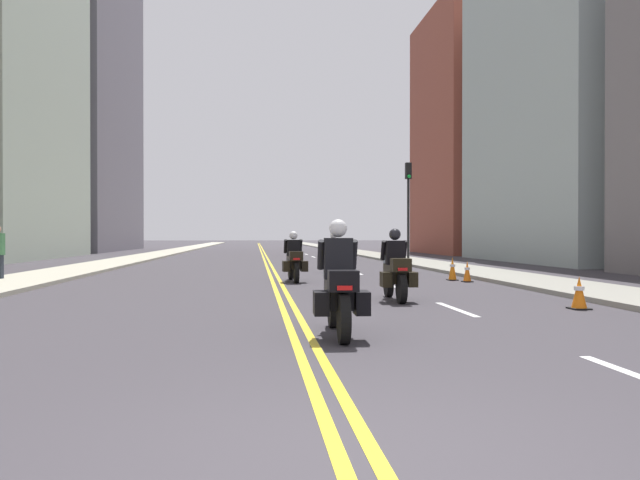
{
  "coord_description": "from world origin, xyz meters",
  "views": [
    {
      "loc": [
        -0.66,
        -3.88,
        1.44
      ],
      "look_at": [
        1.21,
        14.1,
        1.31
      ],
      "focal_mm": 35.18,
      "sensor_mm": 36.0,
      "label": 1
    }
  ],
  "objects_px": {
    "motorcycle_3": "(334,256)",
    "traffic_cone_2": "(579,293)",
    "motorcycle_0": "(339,290)",
    "traffic_cone_1": "(452,269)",
    "motorcycle_2": "(294,261)",
    "traffic_cone_0": "(467,272)",
    "motorcycle_1": "(396,272)",
    "traffic_light_near": "(408,195)"
  },
  "relations": [
    {
      "from": "motorcycle_3",
      "to": "traffic_cone_2",
      "type": "xyz_separation_m",
      "value": [
        3.24,
        -12.68,
        -0.32
      ]
    },
    {
      "from": "motorcycle_0",
      "to": "traffic_cone_1",
      "type": "height_order",
      "value": "motorcycle_0"
    },
    {
      "from": "motorcycle_3",
      "to": "motorcycle_2",
      "type": "bearing_deg",
      "value": -111.05
    },
    {
      "from": "motorcycle_0",
      "to": "traffic_cone_1",
      "type": "xyz_separation_m",
      "value": [
        5.12,
        10.7,
        -0.29
      ]
    },
    {
      "from": "traffic_cone_0",
      "to": "motorcycle_0",
      "type": "bearing_deg",
      "value": -118.26
    },
    {
      "from": "motorcycle_1",
      "to": "motorcycle_3",
      "type": "height_order",
      "value": "motorcycle_1"
    },
    {
      "from": "motorcycle_1",
      "to": "motorcycle_2",
      "type": "distance_m",
      "value": 6.2
    },
    {
      "from": "motorcycle_1",
      "to": "motorcycle_2",
      "type": "bearing_deg",
      "value": 109.24
    },
    {
      "from": "motorcycle_0",
      "to": "traffic_cone_1",
      "type": "distance_m",
      "value": 11.87
    },
    {
      "from": "traffic_cone_1",
      "to": "traffic_cone_2",
      "type": "height_order",
      "value": "traffic_cone_1"
    },
    {
      "from": "traffic_cone_0",
      "to": "traffic_cone_1",
      "type": "xyz_separation_m",
      "value": [
        -0.23,
        0.74,
        0.05
      ]
    },
    {
      "from": "traffic_light_near",
      "to": "motorcycle_2",
      "type": "bearing_deg",
      "value": -120.26
    },
    {
      "from": "traffic_cone_2",
      "to": "traffic_light_near",
      "type": "distance_m",
      "value": 19.03
    },
    {
      "from": "traffic_cone_0",
      "to": "traffic_cone_2",
      "type": "distance_m",
      "value": 7.19
    },
    {
      "from": "motorcycle_2",
      "to": "traffic_cone_1",
      "type": "distance_m",
      "value": 5.12
    },
    {
      "from": "traffic_cone_1",
      "to": "traffic_cone_2",
      "type": "xyz_separation_m",
      "value": [
        -0.01,
        -7.92,
        -0.05
      ]
    },
    {
      "from": "motorcycle_2",
      "to": "traffic_cone_2",
      "type": "bearing_deg",
      "value": -59.73
    },
    {
      "from": "motorcycle_1",
      "to": "traffic_light_near",
      "type": "distance_m",
      "value": 17.59
    },
    {
      "from": "motorcycle_0",
      "to": "motorcycle_3",
      "type": "xyz_separation_m",
      "value": [
        1.88,
        15.46,
        -0.03
      ]
    },
    {
      "from": "motorcycle_1",
      "to": "traffic_cone_1",
      "type": "height_order",
      "value": "motorcycle_1"
    },
    {
      "from": "motorcycle_0",
      "to": "motorcycle_2",
      "type": "distance_m",
      "value": 10.63
    },
    {
      "from": "motorcycle_0",
      "to": "traffic_cone_1",
      "type": "bearing_deg",
      "value": 66.22
    },
    {
      "from": "motorcycle_2",
      "to": "traffic_light_near",
      "type": "relative_size",
      "value": 0.44
    },
    {
      "from": "traffic_cone_1",
      "to": "motorcycle_1",
      "type": "bearing_deg",
      "value": -118.32
    },
    {
      "from": "motorcycle_1",
      "to": "traffic_cone_1",
      "type": "distance_m",
      "value": 6.79
    },
    {
      "from": "traffic_cone_0",
      "to": "traffic_cone_1",
      "type": "height_order",
      "value": "traffic_cone_1"
    },
    {
      "from": "motorcycle_1",
      "to": "traffic_light_near",
      "type": "relative_size",
      "value": 0.42
    },
    {
      "from": "motorcycle_1",
      "to": "traffic_cone_2",
      "type": "distance_m",
      "value": 3.77
    },
    {
      "from": "motorcycle_2",
      "to": "traffic_cone_2",
      "type": "relative_size",
      "value": 3.47
    },
    {
      "from": "traffic_cone_0",
      "to": "traffic_light_near",
      "type": "relative_size",
      "value": 0.13
    },
    {
      "from": "motorcycle_0",
      "to": "traffic_light_near",
      "type": "xyz_separation_m",
      "value": [
        6.36,
        21.51,
        2.78
      ]
    },
    {
      "from": "motorcycle_3",
      "to": "motorcycle_0",
      "type": "bearing_deg",
      "value": -96.88
    },
    {
      "from": "traffic_cone_1",
      "to": "traffic_light_near",
      "type": "relative_size",
      "value": 0.15
    },
    {
      "from": "motorcycle_2",
      "to": "traffic_cone_2",
      "type": "distance_m",
      "value": 9.37
    },
    {
      "from": "traffic_cone_0",
      "to": "traffic_light_near",
      "type": "bearing_deg",
      "value": 85.03
    },
    {
      "from": "traffic_cone_1",
      "to": "traffic_light_near",
      "type": "distance_m",
      "value": 11.31
    },
    {
      "from": "traffic_cone_1",
      "to": "traffic_light_near",
      "type": "xyz_separation_m",
      "value": [
        1.24,
        10.81,
        3.07
      ]
    },
    {
      "from": "motorcycle_0",
      "to": "motorcycle_1",
      "type": "xyz_separation_m",
      "value": [
        1.9,
        4.72,
        -0.02
      ]
    },
    {
      "from": "motorcycle_0",
      "to": "traffic_cone_0",
      "type": "xyz_separation_m",
      "value": [
        5.36,
        9.96,
        -0.34
      ]
    },
    {
      "from": "traffic_cone_1",
      "to": "traffic_light_near",
      "type": "bearing_deg",
      "value": 83.47
    },
    {
      "from": "motorcycle_2",
      "to": "motorcycle_0",
      "type": "bearing_deg",
      "value": -92.83
    },
    {
      "from": "motorcycle_2",
      "to": "motorcycle_3",
      "type": "distance_m",
      "value": 5.18
    }
  ]
}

